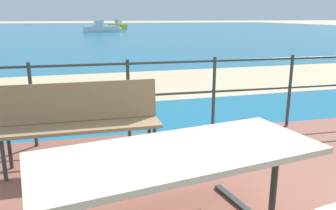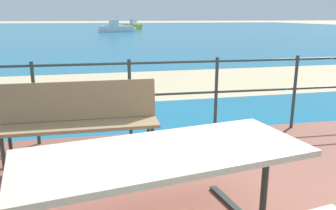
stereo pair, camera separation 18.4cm
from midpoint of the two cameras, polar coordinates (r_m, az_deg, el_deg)
name	(u,v)px [view 1 (the left image)]	position (r m, az deg, el deg)	size (l,w,h in m)	color
sea_water	(94,30)	(41.92, -12.40, 12.15)	(90.00, 90.00, 0.01)	#196B8E
beach_strip	(133,84)	(8.52, -6.50, 3.49)	(54.00, 3.74, 0.01)	tan
picnic_table	(179,177)	(2.17, -0.58, -12.11)	(2.04, 1.80, 0.80)	#BCAD93
park_bench	(81,116)	(3.79, -15.79, -1.85)	(1.68, 0.44, 0.90)	#8C704C
railing_fence	(172,88)	(4.52, -0.42, 2.86)	(5.94, 0.04, 1.06)	#2D3833
boat_near	(102,28)	(37.31, -11.19, 12.55)	(4.19, 2.23, 1.24)	silver
boat_mid	(117,26)	(46.61, -8.65, 13.02)	(2.26, 4.01, 1.22)	yellow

